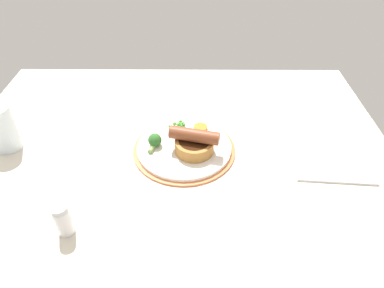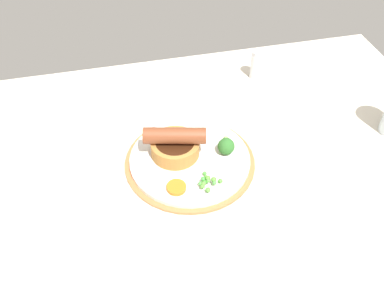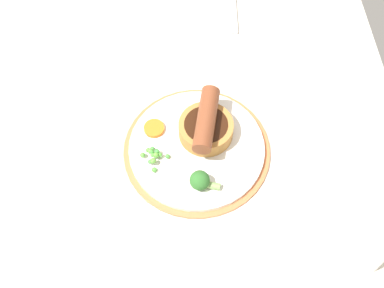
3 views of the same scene
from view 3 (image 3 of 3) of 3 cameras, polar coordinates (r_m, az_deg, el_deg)
dining_table at (r=92.57cm, az=-1.08°, el=-2.78°), size 110.00×80.00×3.00cm
dinner_plate at (r=92.12cm, az=0.51°, el=-0.57°), size 25.37×25.37×1.40cm
sausage_pudding at (r=90.60cm, az=1.51°, el=1.92°), size 12.22×9.39×6.28cm
pea_pile at (r=89.70cm, az=-4.16°, el=-1.23°), size 4.63×5.00×1.80cm
broccoli_floret_near at (r=86.65cm, az=0.94°, el=-3.94°), size 3.33×5.12×3.33cm
carrot_slice_1 at (r=93.08cm, az=-4.07°, el=1.67°), size 4.73×4.73×0.76cm
fork at (r=114.29cm, az=4.26°, el=15.07°), size 18.07×2.95×0.60cm
salt_shaker at (r=85.74cm, az=18.85°, el=-11.24°), size 3.15×3.15×7.16cm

